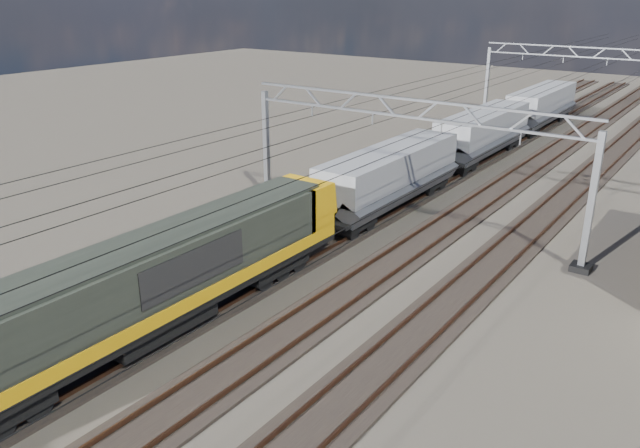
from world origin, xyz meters
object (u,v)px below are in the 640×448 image
Objects in this scene: hopper_wagon_lead at (390,174)px; catenary_gantry_mid at (404,159)px; hopper_wagon_third at (542,104)px; hopper_wagon_mid at (483,131)px; locomotive at (150,282)px; catenary_gantry_far at (582,81)px.

catenary_gantry_mid is at bearing -47.66° from hopper_wagon_lead.
hopper_wagon_third is (0.00, 28.40, 0.00)m from hopper_wagon_lead.
locomotive is at bearing -90.00° from hopper_wagon_mid.
catenary_gantry_far is 51.56m from locomotive.
hopper_wagon_mid is at bearing 90.00° from hopper_wagon_lead.
hopper_wagon_lead is (-2.00, 2.20, -1.67)m from catenary_gantry_mid.
locomotive is (-2.00, -15.50, -1.58)m from catenary_gantry_mid.
hopper_wagon_lead is 1.00× the size of hopper_wagon_mid.
locomotive is at bearing -97.35° from catenary_gantry_mid.
hopper_wagon_lead is at bearing -90.00° from hopper_wagon_third.
catenary_gantry_far is 33.91m from hopper_wagon_lead.
hopper_wagon_third is at bearing -110.31° from catenary_gantry_far.
hopper_wagon_third is (0.00, 14.20, 0.00)m from hopper_wagon_mid.
catenary_gantry_mid is 15.71m from locomotive.
hopper_wagon_lead is at bearing 90.00° from locomotive.
hopper_wagon_lead is at bearing -93.39° from catenary_gantry_far.
hopper_wagon_lead is 1.00× the size of hopper_wagon_third.
hopper_wagon_lead is 28.40m from hopper_wagon_third.
catenary_gantry_mid is 1.00× the size of catenary_gantry_far.
catenary_gantry_far is 6.00m from hopper_wagon_third.
hopper_wagon_mid is (-0.00, 31.90, -0.09)m from locomotive.
catenary_gantry_far is at bearing 90.00° from catenary_gantry_mid.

